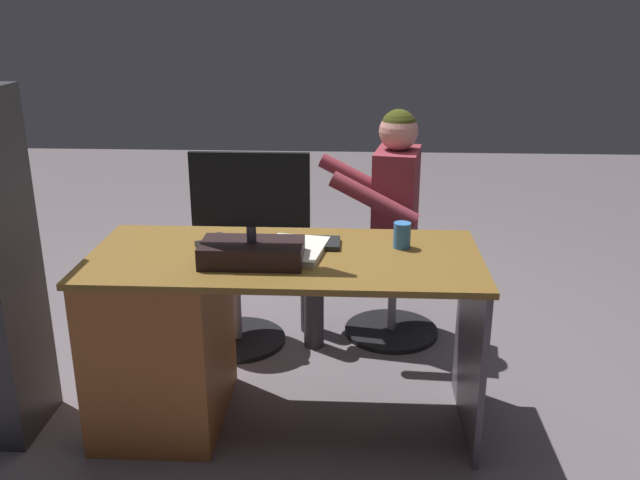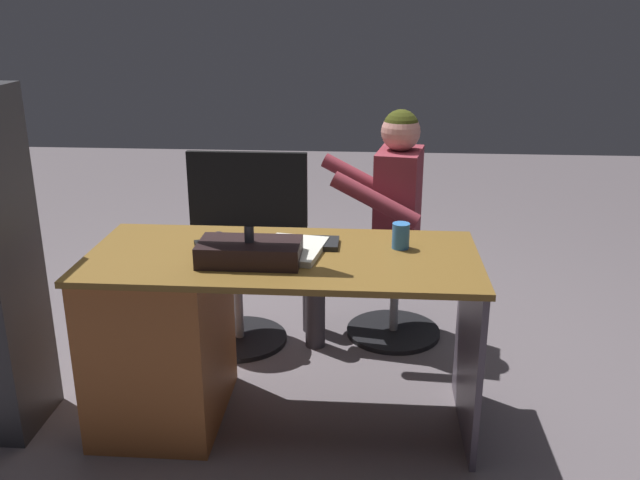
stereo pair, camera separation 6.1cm
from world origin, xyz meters
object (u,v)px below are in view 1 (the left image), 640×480
visitor_chair (393,289)px  cup (402,235)px  computer_mouse (218,238)px  office_chair_teddy (236,296)px  monitor (251,231)px  keyboard (287,243)px  desk (187,332)px  person (377,210)px  teddy_bear (234,234)px  tv_remote (204,249)px

visitor_chair → cup: bearing=88.8°
computer_mouse → office_chair_teddy: 0.73m
monitor → keyboard: size_ratio=1.03×
desk → person: (-0.78, -0.80, 0.29)m
keyboard → visitor_chair: size_ratio=0.87×
computer_mouse → person: 0.94m
cup → office_chair_teddy: 1.09m
desk → teddy_bear: (-0.08, -0.68, 0.19)m
tv_remote → teddy_bear: size_ratio=0.48×
office_chair_teddy → visitor_chair: same height
tv_remote → person: (-0.70, -0.77, -0.06)m
computer_mouse → cup: size_ratio=0.94×
cup → teddy_bear: cup is taller
monitor → cup: (-0.56, -0.20, -0.07)m
computer_mouse → tv_remote: size_ratio=0.64×
office_chair_teddy → desk: bearing=82.9°
desk → person: 1.15m
computer_mouse → monitor: bearing=127.2°
visitor_chair → person: 0.43m
cup → person: size_ratio=0.09×
computer_mouse → teddy_bear: computer_mouse is taller
keyboard → office_chair_teddy: 0.81m
office_chair_teddy → computer_mouse: bearing=93.7°
computer_mouse → cup: cup is taller
monitor → computer_mouse: size_ratio=4.49×
monitor → person: bearing=-118.8°
computer_mouse → tv_remote: 0.11m
desk → office_chair_teddy: (-0.08, -0.67, -0.14)m
tv_remote → office_chair_teddy: bearing=-112.3°
computer_mouse → tv_remote: bearing=70.4°
computer_mouse → visitor_chair: bearing=-137.9°
keyboard → tv_remote: (0.32, 0.08, -0.00)m
teddy_bear → visitor_chair: bearing=-170.8°
monitor → cup: 0.60m
cup → teddy_bear: bearing=-36.9°
monitor → person: person is taller
tv_remote → visitor_chair: 1.21m
person → office_chair_teddy: bearing=10.0°
office_chair_teddy → teddy_bear: 0.32m
desk → person: size_ratio=1.29×
keyboard → person: size_ratio=0.36×
monitor → keyboard: (-0.11, -0.20, -0.11)m
desk → cup: bearing=-173.0°
keyboard → person: 0.78m
desk → computer_mouse: bearing=-131.9°
computer_mouse → teddy_bear: bearing=-86.4°
monitor → person: 1.03m
teddy_bear → person: (-0.69, -0.11, 0.10)m
office_chair_teddy → person: (-0.69, -0.12, 0.42)m
keyboard → visitor_chair: keyboard is taller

